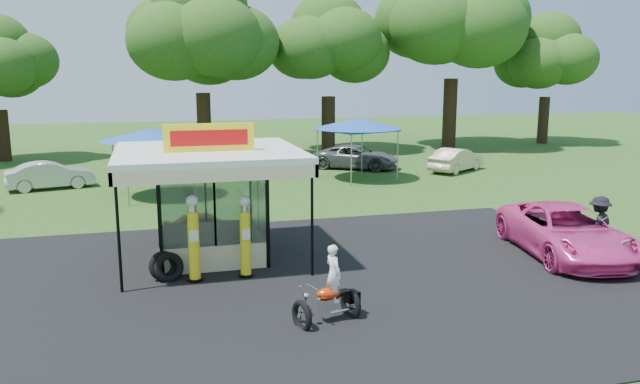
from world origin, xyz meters
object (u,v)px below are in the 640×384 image
Objects in this scene: bg_car_d at (357,157)px; tent_west at (151,135)px; gas_station_kiosk at (210,201)px; gas_pump_left at (194,241)px; bg_car_b at (180,165)px; pink_sedan at (566,231)px; bg_car_e at (456,160)px; bg_car_a at (50,175)px; gas_pump_right at (245,239)px; a_frame_sign at (618,256)px; kiosk_car at (205,226)px; motorcycle at (331,291)px; tent_east at (357,124)px; spectator_east_a at (599,226)px.

bg_car_d is 1.10× the size of tent_west.
gas_station_kiosk is 2.23× the size of gas_pump_left.
gas_pump_left is 12.64m from tent_west.
bg_car_b is 10.24m from bg_car_d.
bg_car_e is at bearing 84.01° from pink_sedan.
bg_car_a is at bearing 145.59° from tent_west.
gas_pump_right is at bearing 171.99° from bg_car_b.
a_frame_sign reaches higher than kiosk_car.
gas_station_kiosk is at bearing -169.05° from bg_car_a.
motorcycle reaches higher than kiosk_car.
gas_station_kiosk is at bearing 169.61° from bg_car_b.
pink_sedan is at bearing -3.27° from gas_pump_right.
gas_pump_right reaches higher than kiosk_car.
kiosk_car is 0.70× the size of bg_car_a.
gas_pump_right is at bearing -119.33° from tent_east.
bg_car_b reaches higher than a_frame_sign.
motorcycle is 0.39× the size of bg_car_b.
tent_east is (-1.15, -3.48, 2.25)m from bg_car_d.
a_frame_sign is 1.90m from pink_sedan.
gas_station_kiosk is at bearing -125.68° from tent_east.
motorcycle reaches higher than a_frame_sign.
tent_west is at bearing -138.70° from bg_car_a.
kiosk_car is 0.61× the size of tent_east.
pink_sedan is (10.65, -2.67, -1.00)m from gas_station_kiosk.
a_frame_sign is 0.20× the size of bg_car_d.
gas_station_kiosk is 1.10× the size of bg_car_b.
a_frame_sign is at bearing -161.66° from bg_car_b.
tent_west reaches higher than bg_car_d.
bg_car_b is at bearing 98.33° from a_frame_sign.
a_frame_sign is 0.54× the size of spectator_east_a.
bg_car_e is (4.19, 17.86, 0.16)m from a_frame_sign.
bg_car_b is 5.61m from tent_west.
tent_east is at bearing 76.13° from a_frame_sign.
gas_pump_left is 1.29× the size of spectator_east_a.
spectator_east_a is at bearing -79.60° from tent_east.
a_frame_sign is 0.18× the size of pink_sedan.
bg_car_b is at bearing 0.81° from kiosk_car.
gas_pump_left is 1.28× the size of motorcycle.
kiosk_car is (-2.17, 7.94, -0.26)m from motorcycle.
bg_car_b is at bearing 93.07° from gas_pump_right.
motorcycle is at bearing -110.36° from tent_east.
gas_pump_right reaches higher than bg_car_e.
bg_car_d is at bearing 57.66° from gas_station_kiosk.
gas_station_kiosk reaches higher than motorcycle.
bg_car_d reaches higher than bg_car_a.
pink_sedan is (11.30, -0.55, -0.38)m from gas_pump_left.
tent_west reaches higher than pink_sedan.
gas_station_kiosk is 2.32× the size of gas_pump_right.
tent_east is (8.14, 14.49, 1.82)m from gas_pump_right.
gas_station_kiosk reaches higher than gas_pump_left.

